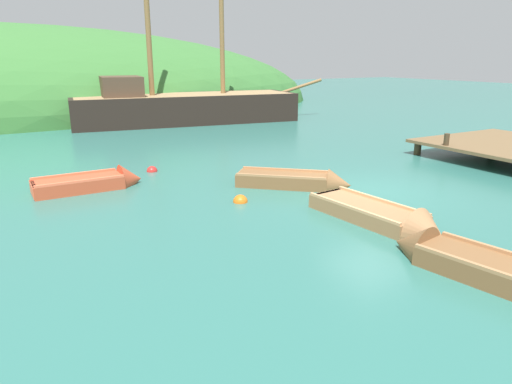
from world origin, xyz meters
TOP-DOWN VIEW (x-y plane):
  - ground_plane at (0.00, 0.00)m, footprint 120.00×120.00m
  - sailing_ship at (0.68, 17.02)m, footprint 15.99×5.71m
  - rowboat_far at (-2.26, -4.95)m, footprint 1.66×3.72m
  - rowboat_outer_left at (-7.09, 4.44)m, footprint 3.18×1.11m
  - rowboat_center at (-1.64, 1.52)m, footprint 3.23×3.05m
  - rowboat_near_dock at (-1.79, -2.29)m, footprint 1.46×3.76m
  - buoy_red at (-4.92, 5.71)m, footprint 0.38×0.38m
  - buoy_orange at (-3.91, 1.03)m, footprint 0.41×0.41m

SIDE VIEW (x-z plane):
  - ground_plane at x=0.00m, z-range 0.00..0.00m
  - buoy_red at x=-4.92m, z-range -0.19..0.19m
  - buoy_orange at x=-3.91m, z-range -0.20..0.20m
  - rowboat_near_dock at x=-1.79m, z-range -0.43..0.66m
  - rowboat_far at x=-2.26m, z-range -0.38..0.64m
  - rowboat_outer_left at x=-7.09m, z-range -0.38..0.64m
  - rowboat_center at x=-1.64m, z-range -0.34..0.62m
  - sailing_ship at x=0.68m, z-range -4.98..6.22m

